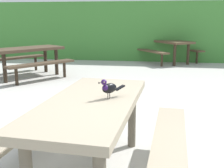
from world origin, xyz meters
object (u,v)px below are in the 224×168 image
Objects in this scene: bird_grackle at (108,88)px; picnic_table_mid_right at (168,46)px; picnic_table_mid_left at (26,55)px; picnic_table_foreground at (91,119)px.

bird_grackle is 0.09× the size of picnic_table_mid_right.
bird_grackle is at bearing -56.51° from picnic_table_mid_left.
picnic_table_mid_left is 4.76m from picnic_table_mid_right.
bird_grackle is 0.09× the size of picnic_table_mid_left.
picnic_table_foreground and picnic_table_mid_left have the same top height.
picnic_table_mid_right is (0.96, 7.39, 0.00)m from picnic_table_foreground.
bird_grackle is 7.39m from picnic_table_mid_right.
picnic_table_mid_right is (0.81, 7.34, -0.29)m from bird_grackle.
bird_grackle is at bearing 19.19° from picnic_table_foreground.
bird_grackle is 5.09m from picnic_table_mid_left.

